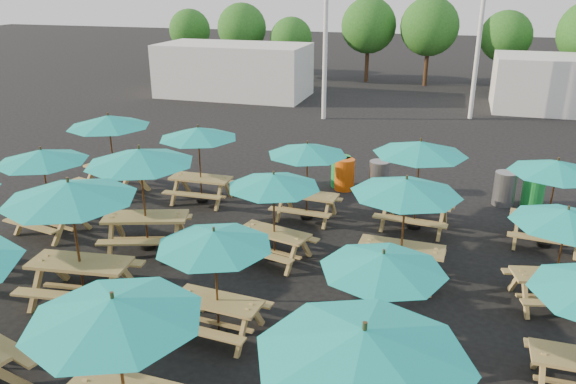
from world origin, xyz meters
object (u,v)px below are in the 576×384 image
(picnic_unit_14, at_px, (406,191))
(picnic_unit_18, at_px, (566,221))
(picnic_unit_7, at_px, (198,136))
(picnic_unit_12, at_px, (363,352))
(picnic_unit_6, at_px, (140,161))
(picnic_unit_10, at_px, (274,185))
(waste_bin_1, at_px, (345,174))
(picnic_unit_9, at_px, (214,244))
(picnic_unit_19, at_px, (557,171))
(picnic_unit_13, at_px, (383,267))
(waste_bin_2, at_px, (379,177))
(picnic_unit_3, at_px, (109,125))
(picnic_unit_11, at_px, (307,153))
(picnic_unit_5, at_px, (70,197))
(picnic_unit_2, at_px, (42,160))
(picnic_unit_15, at_px, (420,152))
(waste_bin_4, at_px, (533,190))
(waste_bin_0, at_px, (341,171))
(waste_bin_3, at_px, (504,189))
(picnic_unit_8, at_px, (115,316))

(picnic_unit_14, relative_size, picnic_unit_18, 0.96)
(picnic_unit_7, bearing_deg, picnic_unit_12, -55.71)
(picnic_unit_6, height_order, picnic_unit_12, picnic_unit_12)
(picnic_unit_10, relative_size, waste_bin_1, 2.61)
(picnic_unit_9, bearing_deg, picnic_unit_19, 47.21)
(picnic_unit_13, xyz_separation_m, waste_bin_2, (-1.12, 8.08, -1.30))
(picnic_unit_3, bearing_deg, picnic_unit_11, 12.38)
(picnic_unit_5, distance_m, picnic_unit_6, 2.42)
(waste_bin_1, xyz_separation_m, waste_bin_2, (1.03, 0.08, 0.00))
(picnic_unit_2, relative_size, picnic_unit_18, 1.04)
(picnic_unit_11, bearing_deg, picnic_unit_2, -151.91)
(picnic_unit_10, xyz_separation_m, picnic_unit_14, (2.83, -0.07, 0.18))
(picnic_unit_12, bearing_deg, picnic_unit_18, 49.27)
(picnic_unit_15, xyz_separation_m, waste_bin_4, (3.07, 2.50, -1.56))
(picnic_unit_7, bearing_deg, picnic_unit_10, -42.96)
(picnic_unit_10, xyz_separation_m, picnic_unit_18, (5.81, -0.30, -0.02))
(picnic_unit_12, xyz_separation_m, picnic_unit_19, (3.10, 8.30, -0.28))
(picnic_unit_9, distance_m, waste_bin_0, 8.38)
(picnic_unit_9, distance_m, picnic_unit_10, 3.02)
(picnic_unit_5, bearing_deg, picnic_unit_10, 34.02)
(picnic_unit_9, xyz_separation_m, picnic_unit_14, (2.92, 2.95, 0.20))
(picnic_unit_10, xyz_separation_m, picnic_unit_13, (2.78, -3.02, -0.04))
(picnic_unit_11, bearing_deg, picnic_unit_14, -39.60)
(waste_bin_1, distance_m, waste_bin_3, 4.57)
(picnic_unit_8, relative_size, picnic_unit_18, 0.97)
(picnic_unit_5, distance_m, waste_bin_4, 12.19)
(picnic_unit_3, xyz_separation_m, picnic_unit_18, (11.72, -3.09, -0.28))
(picnic_unit_11, xyz_separation_m, picnic_unit_19, (5.91, 0.02, 0.06))
(picnic_unit_6, height_order, picnic_unit_9, picnic_unit_6)
(picnic_unit_14, bearing_deg, picnic_unit_19, 41.62)
(picnic_unit_8, bearing_deg, picnic_unit_19, 54.88)
(waste_bin_2, bearing_deg, picnic_unit_14, -77.12)
(picnic_unit_14, bearing_deg, picnic_unit_6, -175.61)
(picnic_unit_19, bearing_deg, picnic_unit_5, -143.98)
(picnic_unit_9, bearing_deg, picnic_unit_11, 92.97)
(picnic_unit_7, xyz_separation_m, picnic_unit_12, (6.02, -8.60, 0.24))
(picnic_unit_15, bearing_deg, picnic_unit_2, -155.32)
(picnic_unit_10, distance_m, waste_bin_4, 8.04)
(picnic_unit_14, xyz_separation_m, waste_bin_1, (-2.20, 5.06, -1.51))
(picnic_unit_6, distance_m, picnic_unit_15, 6.70)
(picnic_unit_9, bearing_deg, waste_bin_4, 58.42)
(picnic_unit_18, distance_m, waste_bin_0, 7.81)
(picnic_unit_5, height_order, waste_bin_4, picnic_unit_5)
(picnic_unit_3, distance_m, picnic_unit_10, 6.54)
(picnic_unit_2, xyz_separation_m, picnic_unit_14, (8.67, 0.11, 0.07))
(picnic_unit_3, xyz_separation_m, waste_bin_1, (6.54, 2.20, -1.60))
(picnic_unit_2, height_order, picnic_unit_11, picnic_unit_2)
(waste_bin_1, bearing_deg, picnic_unit_10, -97.22)
(picnic_unit_11, distance_m, waste_bin_2, 3.29)
(picnic_unit_14, relative_size, waste_bin_0, 2.45)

